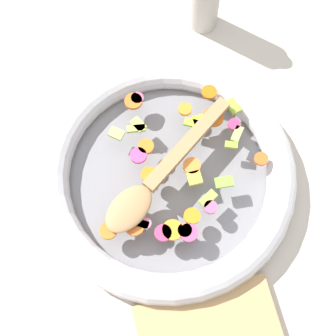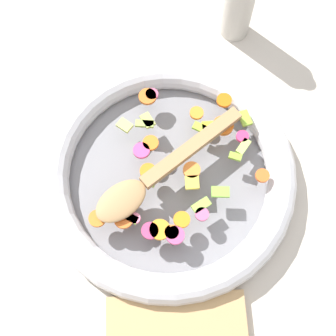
# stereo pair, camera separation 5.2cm
# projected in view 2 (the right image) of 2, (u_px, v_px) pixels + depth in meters

# --- Properties ---
(ground_plane) EXTENTS (4.00, 4.00, 0.00)m
(ground_plane) POSITION_uv_depth(u_px,v_px,m) (168.00, 178.00, 0.81)
(ground_plane) COLOR beige
(skillet) EXTENTS (0.43, 0.43, 0.05)m
(skillet) POSITION_uv_depth(u_px,v_px,m) (168.00, 174.00, 0.79)
(skillet) COLOR slate
(skillet) RESTS_ON ground_plane
(chopped_vegetables) EXTENTS (0.28, 0.30, 0.01)m
(chopped_vegetables) POSITION_uv_depth(u_px,v_px,m) (175.00, 168.00, 0.76)
(chopped_vegetables) COLOR orange
(chopped_vegetables) RESTS_ON skillet
(wooden_spoon) EXTENTS (0.20, 0.26, 0.01)m
(wooden_spoon) POSITION_uv_depth(u_px,v_px,m) (155.00, 175.00, 0.75)
(wooden_spoon) COLOR #A87F51
(wooden_spoon) RESTS_ON chopped_vegetables
(pepper_mill) EXTENTS (0.06, 0.06, 0.20)m
(pepper_mill) POSITION_uv_depth(u_px,v_px,m) (240.00, 0.00, 0.84)
(pepper_mill) COLOR #B2ADA3
(pepper_mill) RESTS_ON ground_plane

